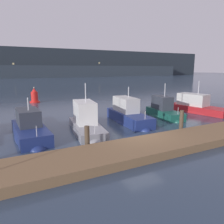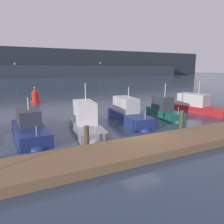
% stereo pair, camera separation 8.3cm
% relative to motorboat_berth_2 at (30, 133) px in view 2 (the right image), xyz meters
% --- Properties ---
extents(ground_plane, '(400.00, 400.00, 0.00)m').
position_rel_motorboat_berth_2_xyz_m(ground_plane, '(6.00, -3.87, -0.31)').
color(ground_plane, '#2D3D51').
extents(dock, '(29.39, 2.80, 0.45)m').
position_rel_motorboat_berth_2_xyz_m(dock, '(6.00, -5.52, -0.08)').
color(dock, brown).
rests_on(dock, ground).
extents(mooring_pile_1, '(0.28, 0.28, 1.41)m').
position_rel_motorboat_berth_2_xyz_m(mooring_pile_1, '(2.51, -3.87, 0.39)').
color(mooring_pile_1, '#4C3D2D').
rests_on(mooring_pile_1, ground).
extents(mooring_pile_2, '(0.28, 0.28, 1.66)m').
position_rel_motorboat_berth_2_xyz_m(mooring_pile_2, '(9.49, -3.87, 0.52)').
color(mooring_pile_2, '#4C3D2D').
rests_on(mooring_pile_2, ground).
extents(motorboat_berth_2, '(2.11, 5.77, 3.28)m').
position_rel_motorboat_berth_2_xyz_m(motorboat_berth_2, '(0.00, 0.00, 0.00)').
color(motorboat_berth_2, navy).
rests_on(motorboat_berth_2, ground).
extents(motorboat_berth_3, '(2.85, 6.09, 4.16)m').
position_rel_motorboat_berth_2_xyz_m(motorboat_berth_3, '(3.80, -0.32, 0.04)').
color(motorboat_berth_3, gray).
rests_on(motorboat_berth_3, ground).
extents(motorboat_berth_4, '(2.41, 6.38, 3.50)m').
position_rel_motorboat_berth_2_xyz_m(motorboat_berth_4, '(7.95, 0.66, 0.10)').
color(motorboat_berth_4, navy).
rests_on(motorboat_berth_4, ground).
extents(motorboat_berth_5, '(2.50, 5.25, 3.70)m').
position_rel_motorboat_berth_2_xyz_m(motorboat_berth_5, '(12.03, 0.89, 0.03)').
color(motorboat_berth_5, '#195647').
rests_on(motorboat_berth_5, ground).
extents(motorboat_berth_6, '(3.52, 7.13, 3.82)m').
position_rel_motorboat_berth_2_xyz_m(motorboat_berth_6, '(16.71, 1.12, 0.00)').
color(motorboat_berth_6, red).
rests_on(motorboat_berth_6, ground).
extents(channel_buoy, '(1.31, 1.31, 2.06)m').
position_rel_motorboat_berth_2_xyz_m(channel_buoy, '(2.56, 15.82, 0.47)').
color(channel_buoy, red).
rests_on(channel_buoy, ground).
extents(hillside_backdrop, '(240.00, 23.00, 14.71)m').
position_rel_motorboat_berth_2_xyz_m(hillside_backdrop, '(8.84, 108.18, 6.47)').
color(hillside_backdrop, '#232B33').
rests_on(hillside_backdrop, ground).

